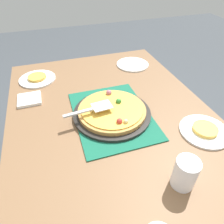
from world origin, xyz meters
TOP-DOWN VIEW (x-y plane):
  - ground_plane at (0.00, 0.00)m, footprint 8.00×8.00m
  - dining_table at (0.00, 0.00)m, footprint 1.40×1.00m
  - placemat at (0.00, 0.00)m, footprint 0.48×0.36m
  - pizza_pan at (0.00, 0.00)m, footprint 0.38×0.38m
  - pizza at (0.00, -0.00)m, footprint 0.33×0.33m
  - plate_near_left at (0.47, 0.34)m, footprint 0.22×0.22m
  - plate_far_right at (-0.24, -0.36)m, footprint 0.22×0.22m
  - plate_side at (0.47, -0.30)m, footprint 0.22×0.22m
  - served_slice_left at (0.47, 0.34)m, footprint 0.11×0.11m
  - served_slice_right at (-0.24, -0.36)m, footprint 0.11×0.11m
  - cup_corner at (-0.43, -0.12)m, footprint 0.08×0.08m
  - pizza_server at (-0.01, 0.10)m, footprint 0.08×0.23m
  - napkin_stack at (0.25, 0.39)m, footprint 0.12×0.12m

SIDE VIEW (x-z plane):
  - ground_plane at x=0.00m, z-range 0.00..0.00m
  - dining_table at x=0.00m, z-range 0.27..1.02m
  - placemat at x=0.00m, z-range 0.75..0.76m
  - plate_near_left at x=0.47m, z-range 0.75..0.76m
  - plate_far_right at x=-0.24m, z-range 0.75..0.76m
  - plate_side at x=0.47m, z-range 0.75..0.76m
  - napkin_stack at x=0.25m, z-range 0.75..0.77m
  - pizza_pan at x=0.00m, z-range 0.76..0.77m
  - served_slice_left at x=0.47m, z-range 0.76..0.78m
  - served_slice_right at x=-0.24m, z-range 0.76..0.78m
  - pizza at x=0.00m, z-range 0.76..0.81m
  - cup_corner at x=-0.43m, z-range 0.75..0.87m
  - pizza_server at x=-0.01m, z-range 0.82..0.82m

